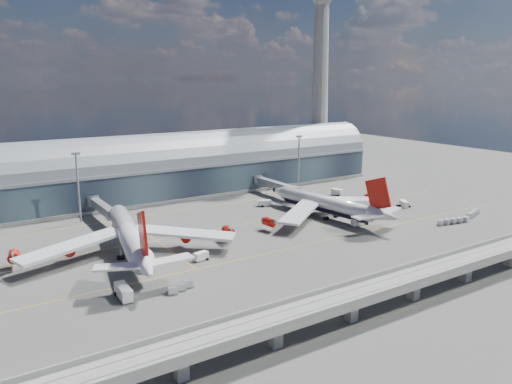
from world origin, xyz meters
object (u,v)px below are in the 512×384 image
service_truck_4 (337,192)px  service_truck_5 (265,203)px  floodlight_mast_right (299,161)px  airliner_right (328,204)px  service_truck_1 (201,256)px  floodlight_mast_left (78,185)px  service_truck_0 (123,292)px  airliner_left (130,237)px  control_tower (320,78)px  service_truck_2 (360,221)px  service_truck_3 (404,204)px  cargo_train_0 (181,287)px  cargo_train_2 (473,213)px  cargo_train_1 (454,221)px

service_truck_4 → service_truck_5: size_ratio=0.98×
floodlight_mast_right → airliner_right: (-20.20, -44.28, -8.57)m
service_truck_1 → service_truck_4: size_ratio=0.85×
floodlight_mast_left → service_truck_5: floodlight_mast_left is taller
airliner_right → service_truck_0: 92.22m
airliner_right → airliner_left: bearing=174.0°
control_tower → service_truck_0: 181.75m
floodlight_mast_right → service_truck_0: floodlight_mast_right is taller
service_truck_0 → service_truck_5: (77.43, 55.48, -0.38)m
airliner_left → floodlight_mast_right: bearing=36.0°
service_truck_2 → service_truck_3: service_truck_2 is taller
floodlight_mast_right → service_truck_1: (-80.87, -59.54, -12.39)m
service_truck_3 → service_truck_1: bearing=-145.5°
service_truck_4 → service_truck_5: service_truck_4 is taller
airliner_right → cargo_train_0: size_ratio=7.70×
floodlight_mast_right → service_truck_2: size_ratio=3.30×
service_truck_4 → cargo_train_2: (20.57, -53.89, -0.50)m
service_truck_1 → cargo_train_0: size_ratio=0.57×
floodlight_mast_left → cargo_train_1: size_ratio=1.79×
airliner_right → service_truck_5: (-10.29, 27.22, -3.80)m
airliner_left → service_truck_3: bearing=9.0°
service_truck_5 → cargo_train_1: service_truck_5 is taller
service_truck_1 → cargo_train_0: bearing=129.1°
control_tower → airliner_right: size_ratio=1.67×
floodlight_mast_left → service_truck_3: (116.45, -49.13, -12.30)m
service_truck_0 → airliner_right: bearing=20.1°
control_tower → cargo_train_2: bearing=-93.9°
service_truck_0 → service_truck_2: 91.86m
floodlight_mast_right → service_truck_1: 101.19m
control_tower → cargo_train_1: (-22.32, -103.40, -50.65)m
service_truck_1 → service_truck_5: bearing=-60.7°
service_truck_0 → cargo_train_0: 13.76m
control_tower → service_truck_5: bearing=-145.5°
cargo_train_1 → control_tower: bearing=-23.2°
floodlight_mast_right → airliner_right: floodlight_mast_right is taller
floodlight_mast_left → cargo_train_1: floodlight_mast_left is taller
service_truck_0 → service_truck_1: (27.05, 13.00, -0.39)m
service_truck_3 → cargo_train_1: 26.54m
service_truck_5 → airliner_right: bearing=-138.7°
service_truck_2 → control_tower: bearing=-38.7°
service_truck_1 → service_truck_5: size_ratio=0.83×
airliner_right → service_truck_0: (-87.72, -28.26, -3.43)m
service_truck_0 → service_truck_1: size_ratio=1.70×
service_truck_3 → service_truck_5: size_ratio=1.04×
floodlight_mast_right → floodlight_mast_left: bearing=180.0°
airliner_left → cargo_train_0: 31.12m
floodlight_mast_left → floodlight_mast_right: bearing=0.0°
airliner_right → service_truck_3: (36.65, -4.85, -3.74)m
service_truck_2 → cargo_train_1: (29.83, -17.00, -0.44)m
service_truck_3 → control_tower: bearing=104.9°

